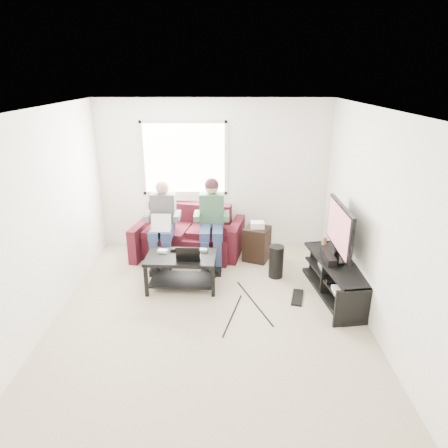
# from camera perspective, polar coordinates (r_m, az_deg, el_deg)

# --- Properties ---
(floor) EXTENTS (4.50, 4.50, 0.00)m
(floor) POSITION_cam_1_polar(r_m,az_deg,el_deg) (5.45, -2.01, -12.27)
(floor) COLOR #BEAC94
(floor) RESTS_ON ground
(ceiling) EXTENTS (4.50, 4.50, 0.00)m
(ceiling) POSITION_cam_1_polar(r_m,az_deg,el_deg) (4.58, -2.43, 16.13)
(ceiling) COLOR white
(ceiling) RESTS_ON wall_back
(wall_back) EXTENTS (4.50, 0.00, 4.50)m
(wall_back) POSITION_cam_1_polar(r_m,az_deg,el_deg) (7.02, -1.49, 6.99)
(wall_back) COLOR white
(wall_back) RESTS_ON floor
(wall_front) EXTENTS (4.50, 0.00, 4.50)m
(wall_front) POSITION_cam_1_polar(r_m,az_deg,el_deg) (2.86, -3.97, -14.96)
(wall_front) COLOR white
(wall_front) RESTS_ON floor
(wall_left) EXTENTS (0.00, 4.50, 4.50)m
(wall_left) POSITION_cam_1_polar(r_m,az_deg,el_deg) (5.33, -24.21, 0.64)
(wall_left) COLOR white
(wall_left) RESTS_ON floor
(wall_right) EXTENTS (0.00, 4.50, 4.50)m
(wall_right) POSITION_cam_1_polar(r_m,az_deg,el_deg) (5.18, 20.48, 0.62)
(wall_right) COLOR white
(wall_right) RESTS_ON floor
(window) EXTENTS (1.48, 0.04, 1.28)m
(window) POSITION_cam_1_polar(r_m,az_deg,el_deg) (6.97, -5.69, 9.32)
(window) COLOR white
(window) RESTS_ON wall_back
(sofa) EXTENTS (1.95, 1.13, 0.84)m
(sofa) POSITION_cam_1_polar(r_m,az_deg,el_deg) (6.94, -4.97, -1.84)
(sofa) COLOR #4F1322
(sofa) RESTS_ON floor
(person_left) EXTENTS (0.40, 0.70, 1.34)m
(person_left) POSITION_cam_1_polar(r_m,az_deg,el_deg) (6.55, -8.79, 0.57)
(person_left) COLOR navy
(person_left) RESTS_ON sofa
(person_right) EXTENTS (0.40, 0.71, 1.39)m
(person_right) POSITION_cam_1_polar(r_m,az_deg,el_deg) (6.47, -1.78, 1.13)
(person_right) COLOR navy
(person_right) RESTS_ON sofa
(laptop_silver) EXTENTS (0.35, 0.27, 0.24)m
(laptop_silver) POSITION_cam_1_polar(r_m,az_deg,el_deg) (6.36, -9.07, -0.31)
(laptop_silver) COLOR silver
(laptop_silver) RESTS_ON person_left
(coffee_table) EXTENTS (1.03, 0.66, 0.50)m
(coffee_table) POSITION_cam_1_polar(r_m,az_deg,el_deg) (5.86, -6.12, -5.68)
(coffee_table) COLOR black
(coffee_table) RESTS_ON floor
(laptop_black) EXTENTS (0.36, 0.27, 0.24)m
(laptop_black) POSITION_cam_1_polar(r_m,az_deg,el_deg) (5.67, -5.09, -3.80)
(laptop_black) COLOR black
(laptop_black) RESTS_ON coffee_table
(controller_a) EXTENTS (0.15, 0.11, 0.04)m
(controller_a) POSITION_cam_1_polar(r_m,az_deg,el_deg) (5.94, -8.75, -3.84)
(controller_a) COLOR silver
(controller_a) RESTS_ON coffee_table
(controller_b) EXTENTS (0.15, 0.10, 0.04)m
(controller_b) POSITION_cam_1_polar(r_m,az_deg,el_deg) (5.97, -6.95, -3.62)
(controller_b) COLOR black
(controller_b) RESTS_ON coffee_table
(controller_c) EXTENTS (0.15, 0.10, 0.04)m
(controller_c) POSITION_cam_1_polar(r_m,az_deg,el_deg) (5.91, -3.12, -3.77)
(controller_c) COLOR gray
(controller_c) RESTS_ON coffee_table
(tv_stand) EXTENTS (0.67, 1.59, 0.51)m
(tv_stand) POSITION_cam_1_polar(r_m,az_deg,el_deg) (5.90, 15.73, -7.79)
(tv_stand) COLOR black
(tv_stand) RESTS_ON floor
(tv) EXTENTS (0.12, 1.10, 0.81)m
(tv) POSITION_cam_1_polar(r_m,az_deg,el_deg) (5.68, 16.17, -0.72)
(tv) COLOR black
(tv) RESTS_ON tv_stand
(soundbar) EXTENTS (0.12, 0.50, 0.10)m
(soundbar) POSITION_cam_1_polar(r_m,az_deg,el_deg) (5.81, 14.66, -4.49)
(soundbar) COLOR black
(soundbar) RESTS_ON tv_stand
(drink_cup) EXTENTS (0.08, 0.08, 0.12)m
(drink_cup) POSITION_cam_1_polar(r_m,az_deg,el_deg) (6.29, 14.15, -2.35)
(drink_cup) COLOR #A06545
(drink_cup) RESTS_ON tv_stand
(console_white) EXTENTS (0.30, 0.22, 0.06)m
(console_white) POSITION_cam_1_polar(r_m,az_deg,el_deg) (5.53, 16.86, -9.10)
(console_white) COLOR silver
(console_white) RESTS_ON tv_stand
(console_grey) EXTENTS (0.34, 0.26, 0.08)m
(console_grey) POSITION_cam_1_polar(r_m,az_deg,el_deg) (6.12, 15.10, -5.79)
(console_grey) COLOR gray
(console_grey) RESTS_ON tv_stand
(console_black) EXTENTS (0.38, 0.30, 0.07)m
(console_black) POSITION_cam_1_polar(r_m,az_deg,el_deg) (5.82, 15.93, -7.36)
(console_black) COLOR black
(console_black) RESTS_ON tv_stand
(subwoofer) EXTENTS (0.22, 0.22, 0.51)m
(subwoofer) POSITION_cam_1_polar(r_m,az_deg,el_deg) (6.21, 7.46, -5.36)
(subwoofer) COLOR black
(subwoofer) RESTS_ON floor
(keyboard_floor) EXTENTS (0.25, 0.46, 0.02)m
(keyboard_floor) POSITION_cam_1_polar(r_m,az_deg,el_deg) (5.80, 10.43, -10.27)
(keyboard_floor) COLOR black
(keyboard_floor) RESTS_ON floor
(end_table) EXTENTS (0.39, 0.39, 0.68)m
(end_table) POSITION_cam_1_polar(r_m,az_deg,el_deg) (6.72, 4.72, -2.70)
(end_table) COLOR black
(end_table) RESTS_ON floor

